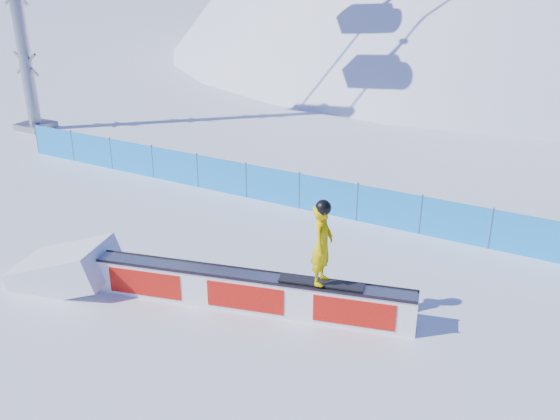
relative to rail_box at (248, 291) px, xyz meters
The scene contains 6 objects.
ground 3.11m from the rail_box, 152.01° to the left, with size 160.00×160.00×0.00m, color white.
snow_hill 47.28m from the rail_box, 93.58° to the left, with size 64.00×64.00×64.00m.
safety_fence 6.54m from the rail_box, 114.55° to the left, with size 22.05×0.05×1.30m.
rail_box is the anchor object (origin of this frame).
snow_ramp 4.86m from the rail_box, 166.03° to the right, with size 2.41×1.61×0.91m, color white, non-canonical shape.
snowboarder 2.25m from the rail_box, 13.97° to the left, with size 1.95×0.80×2.01m.
Camera 1 is at (9.44, -12.12, 7.92)m, focal length 40.00 mm.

